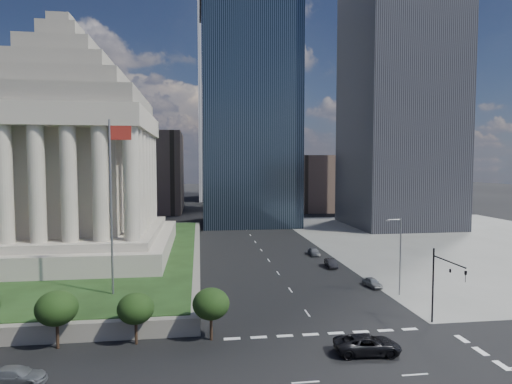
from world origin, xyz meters
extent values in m
plane|color=black|center=(0.00, 100.00, 0.00)|extent=(500.00, 500.00, 0.00)
cube|color=slate|center=(46.00, 60.00, 0.01)|extent=(68.00, 90.00, 0.03)
cube|color=slate|center=(-45.00, 50.00, 0.90)|extent=(66.00, 70.00, 1.80)
cube|color=#1E3415|center=(-45.00, 50.00, 1.85)|extent=(64.00, 68.00, 0.10)
cylinder|color=slate|center=(-22.00, 24.00, 11.90)|extent=(0.24, 0.24, 20.00)
cube|color=maroon|center=(-20.80, 24.00, 20.40)|extent=(2.40, 0.05, 1.60)
cube|color=black|center=(2.00, 95.00, 30.00)|extent=(26.00, 26.00, 60.00)
cube|color=gray|center=(8.00, 185.00, 95.00)|extent=(40.00, 40.00, 190.00)
cube|color=black|center=(42.00, 85.00, 50.00)|extent=(26.00, 28.00, 100.00)
cube|color=brown|center=(32.00, 130.00, 10.00)|extent=(20.00, 30.00, 20.00)
cube|color=brown|center=(-30.00, 130.00, 14.00)|extent=(24.00, 30.00, 28.00)
cylinder|color=black|center=(12.50, 15.50, 4.00)|extent=(0.18, 0.18, 8.00)
cylinder|color=black|center=(12.50, 12.75, 7.20)|extent=(0.14, 5.50, 0.14)
cube|color=black|center=(12.50, 10.00, 6.40)|extent=(0.30, 0.30, 1.10)
cylinder|color=slate|center=(13.50, 25.00, 5.00)|extent=(0.16, 0.16, 10.00)
cylinder|color=slate|center=(12.60, 25.00, 9.80)|extent=(1.80, 0.12, 0.12)
cube|color=slate|center=(11.70, 25.00, 9.70)|extent=(0.50, 0.22, 0.14)
imported|color=black|center=(2.70, 9.19, 0.82)|extent=(3.20, 6.12, 1.65)
imported|color=#5A5D62|center=(-26.06, 7.70, 0.66)|extent=(2.27, 4.70, 1.32)
imported|color=gray|center=(11.50, 28.96, 0.62)|extent=(3.82, 1.95, 1.24)
imported|color=black|center=(9.26, 40.52, 0.68)|extent=(1.74, 4.23, 1.36)
imported|color=slate|center=(9.00, 50.00, 0.71)|extent=(1.78, 4.19, 1.41)
camera|label=1|loc=(-12.04, -26.21, 16.83)|focal=30.00mm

